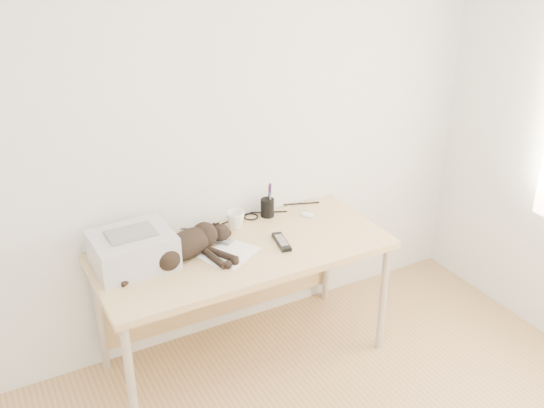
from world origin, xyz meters
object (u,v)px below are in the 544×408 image
pen_cup (267,207)px  mouse (307,213)px  mug (235,220)px  desk (237,262)px  cat (185,247)px  printer (133,249)px

pen_cup → mouse: bearing=-26.6°
mug → desk: bearing=-113.4°
cat → mouse: size_ratio=6.99×
desk → printer: bearing=177.5°
mouse → cat: bearing=165.9°
printer → cat: (0.25, -0.07, -0.02)m
cat → mug: size_ratio=6.44×
desk → mug: (0.07, 0.15, 0.18)m
mug → mouse: mug is taller
mug → cat: bearing=-153.0°
printer → mouse: size_ratio=4.10×
desk → printer: (-0.57, 0.03, 0.22)m
printer → pen_cup: bearing=11.2°
printer → mug: size_ratio=3.77×
mug → mouse: size_ratio=1.09×
pen_cup → mouse: pen_cup is taller
printer → desk: bearing=-2.5°
mouse → mug: bearing=149.0°
cat → pen_cup: size_ratio=3.36×
cat → pen_cup: 0.66m
printer → mug: bearing=11.2°
desk → mouse: (0.51, 0.09, 0.15)m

